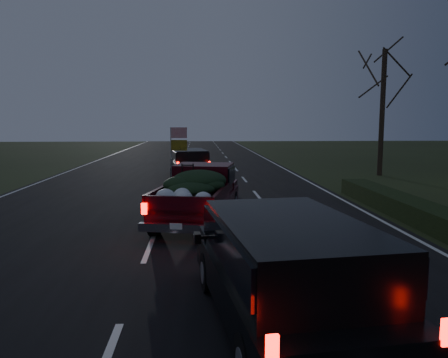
{
  "coord_description": "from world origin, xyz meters",
  "views": [
    {
      "loc": [
        1.18,
        -10.11,
        2.99
      ],
      "look_at": [
        1.96,
        2.88,
        1.3
      ],
      "focal_mm": 35.0,
      "sensor_mm": 36.0,
      "label": 1
    }
  ],
  "objects": [
    {
      "name": "ground",
      "position": [
        0.0,
        0.0,
        0.0
      ],
      "size": [
        120.0,
        120.0,
        0.0
      ],
      "primitive_type": "plane",
      "color": "black",
      "rests_on": "ground"
    },
    {
      "name": "road_asphalt",
      "position": [
        0.0,
        0.0,
        0.01
      ],
      "size": [
        14.0,
        120.0,
        0.02
      ],
      "primitive_type": "cube",
      "color": "black",
      "rests_on": "ground"
    },
    {
      "name": "hedge_row",
      "position": [
        7.8,
        3.0,
        0.3
      ],
      "size": [
        1.0,
        10.0,
        0.6
      ],
      "primitive_type": "cube",
      "color": "black",
      "rests_on": "ground"
    },
    {
      "name": "bare_tree_far",
      "position": [
        11.5,
        14.0,
        5.23
      ],
      "size": [
        3.6,
        3.6,
        7.0
      ],
      "color": "black",
      "rests_on": "ground"
    },
    {
      "name": "pickup_truck",
      "position": [
        1.19,
        2.82,
        0.95
      ],
      "size": [
        2.78,
        5.12,
        2.54
      ],
      "rotation": [
        0.0,
        0.0,
        -0.21
      ],
      "color": "#3F0811",
      "rests_on": "ground"
    },
    {
      "name": "lead_suv",
      "position": [
        0.69,
        13.98,
        0.93
      ],
      "size": [
        2.34,
        4.48,
        1.23
      ],
      "rotation": [
        0.0,
        0.0,
        0.13
      ],
      "color": "black",
      "rests_on": "ground"
    },
    {
      "name": "rear_suv",
      "position": [
        2.42,
        -4.19,
        1.02
      ],
      "size": [
        2.57,
        4.89,
        1.35
      ],
      "rotation": [
        0.0,
        0.0,
        0.13
      ],
      "color": "black",
      "rests_on": "ground"
    }
  ]
}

